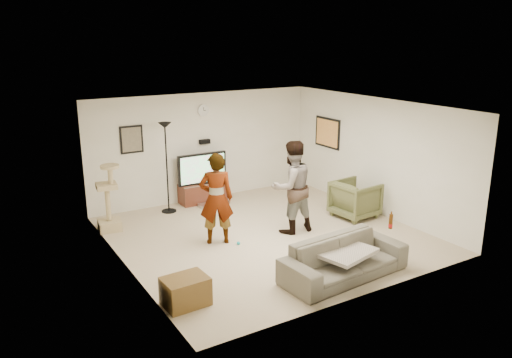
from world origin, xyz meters
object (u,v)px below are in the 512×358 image
person_left (216,199)px  beer_bottle (391,221)px  sofa (344,259)px  cat_tree (107,198)px  person_right (292,187)px  tv (202,168)px  floor_lamp (167,168)px  side_table (185,291)px  tv_stand (203,192)px  armchair (355,199)px

person_left → beer_bottle: (2.09, -2.30, -0.11)m
sofa → beer_bottle: size_ratio=8.56×
cat_tree → beer_bottle: 5.39m
beer_bottle → person_right: bearing=105.8°
cat_tree → person_right: size_ratio=0.74×
tv → floor_lamp: 0.99m
person_left → side_table: person_left is taller
tv_stand → cat_tree: (-2.36, -0.66, 0.45)m
person_left → armchair: (3.15, -0.27, -0.47)m
side_table → tv: bearing=61.7°
beer_bottle → sofa: bearing=180.0°
cat_tree → person_right: person_right is taller
tv_stand → armchair: bearing=-48.0°
sofa → armchair: bearing=40.6°
cat_tree → armchair: size_ratio=1.56×
cat_tree → armchair: bearing=-22.4°
armchair → side_table: (-4.57, -1.54, -0.18)m
tv_stand → sofa: size_ratio=0.51×
tv → person_right: 2.68m
person_right → floor_lamp: bearing=-53.5°
cat_tree → tv: bearing=15.6°
tv_stand → cat_tree: bearing=-164.4°
tv → armchair: tv is taller
floor_lamp → cat_tree: size_ratio=1.47×
person_left → armchair: size_ratio=2.00×
tv_stand → armchair: 3.50m
floor_lamp → person_left: size_ratio=1.15×
beer_bottle → side_table: (-3.51, 0.50, -0.54)m
person_right → side_table: 3.39m
side_table → person_left: bearing=51.8°
cat_tree → sofa: size_ratio=0.63×
floor_lamp → armchair: floor_lamp is taller
person_left → side_table: size_ratio=2.74×
tv → side_table: tv is taller
armchair → side_table: size_ratio=1.37×
floor_lamp → side_table: size_ratio=3.15×
tv → person_right: person_right is taller
cat_tree → person_left: size_ratio=0.78×
floor_lamp → person_right: size_ratio=1.08×
sofa → side_table: (-2.53, 0.50, -0.10)m
tv_stand → tv: 0.58m
sofa → person_right: bearing=74.7°
sofa → armchair: size_ratio=2.48×
person_right → armchair: bearing=-179.1°
person_right → sofa: size_ratio=0.85×
person_left → sofa: person_left is taller
tv → armchair: bearing=-48.0°
floor_lamp → tv: bearing=14.1°
beer_bottle → side_table: bearing=172.0°
sofa → side_table: size_ratio=3.40×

